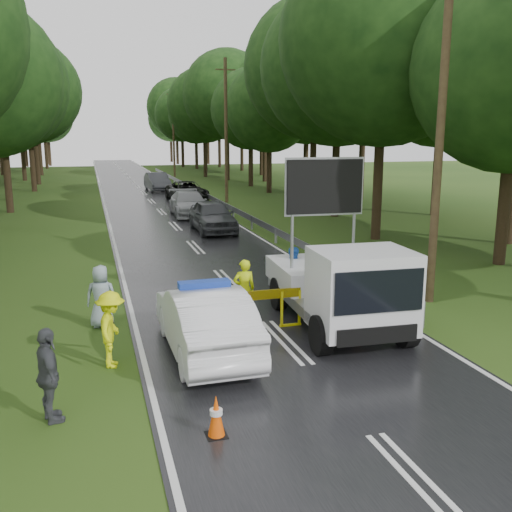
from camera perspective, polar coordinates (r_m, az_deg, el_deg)
name	(u,v)px	position (r m, az deg, el deg)	size (l,w,h in m)	color
ground	(285,342)	(13.74, 2.94, -8.57)	(160.00, 160.00, 0.00)	#234212
road	(151,201)	(42.62, -10.42, 5.39)	(7.00, 140.00, 0.02)	black
guardrail	(202,193)	(42.77, -5.44, 6.29)	(0.12, 60.06, 0.70)	gray
utility_pole_near	(441,126)	(17.00, 17.99, 12.26)	(1.40, 0.24, 10.00)	#3F2C1D
utility_pole_mid	(226,131)	(41.23, -3.02, 12.39)	(1.40, 0.24, 10.00)	#3F2C1D
utility_pole_far	(173,132)	(66.81, -8.26, 12.18)	(1.40, 0.24, 10.00)	#3F2C1D
police_sedan	(205,320)	(12.87, -5.13, -6.44)	(1.69, 4.65, 1.68)	white
work_truck	(341,286)	(14.38, 8.48, -2.98)	(2.59, 5.38, 4.20)	gray
barrier	(255,301)	(14.26, -0.13, -4.48)	(2.49, 0.08, 1.03)	yellow
officer	(244,289)	(15.18, -1.19, -3.33)	(0.59, 0.39, 1.62)	#DAF70D
civilian	(295,275)	(16.62, 3.90, -1.91)	(0.81, 0.63, 1.66)	#1A4DA9
bystander_left	(111,329)	(12.47, -14.28, -7.13)	(1.06, 0.61, 1.64)	#E8F80D
bystander_mid	(49,376)	(10.47, -20.03, -11.17)	(0.99, 0.41, 1.68)	#404248
bystander_right	(101,296)	(15.03, -15.21, -3.92)	(0.79, 0.51, 1.62)	#8A9DA6
queue_car_first	(213,216)	(28.92, -4.37, 4.02)	(1.89, 4.69, 1.60)	#3A3D41
queue_car_second	(189,204)	(34.74, -6.74, 5.23)	(2.06, 5.06, 1.47)	gray
queue_car_third	(187,191)	(42.41, -6.91, 6.44)	(2.39, 5.18, 1.44)	black
queue_car_fourth	(157,182)	(50.60, -9.85, 7.33)	(1.66, 4.76, 1.57)	#404147
cone_near_left	(216,417)	(9.64, -4.00, -15.73)	(0.34, 0.34, 0.73)	black
cone_center	(242,309)	(15.07, -1.43, -5.29)	(0.34, 0.34, 0.71)	black
cone_far	(279,279)	(17.90, 2.28, -2.32)	(0.38, 0.38, 0.81)	black
cone_left_mid	(168,315)	(14.84, -8.81, -5.83)	(0.31, 0.31, 0.65)	black
cone_right	(358,302)	(15.93, 10.16, -4.59)	(0.32, 0.32, 0.67)	black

